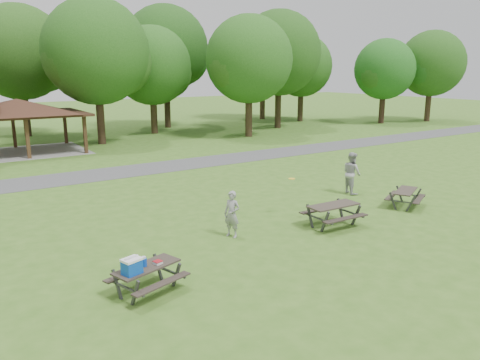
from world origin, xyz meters
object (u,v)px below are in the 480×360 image
picnic_table_near (142,270)px  frisbee_catcher (352,173)px  frisbee_thrower (232,214)px  picnic_table_middle (333,210)px

picnic_table_near → frisbee_catcher: frisbee_catcher is taller
picnic_table_near → frisbee_thrower: (4.27, 2.38, 0.12)m
picnic_table_near → frisbee_thrower: 4.89m
picnic_table_middle → frisbee_thrower: size_ratio=1.25×
picnic_table_near → frisbee_thrower: bearing=29.1°
picnic_table_near → picnic_table_middle: size_ratio=1.02×
picnic_table_near → picnic_table_middle: 8.10m
picnic_table_near → frisbee_catcher: (12.11, 4.20, 0.28)m
picnic_table_middle → frisbee_thrower: frisbee_thrower is taller
frisbee_thrower → frisbee_catcher: frisbee_catcher is taller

